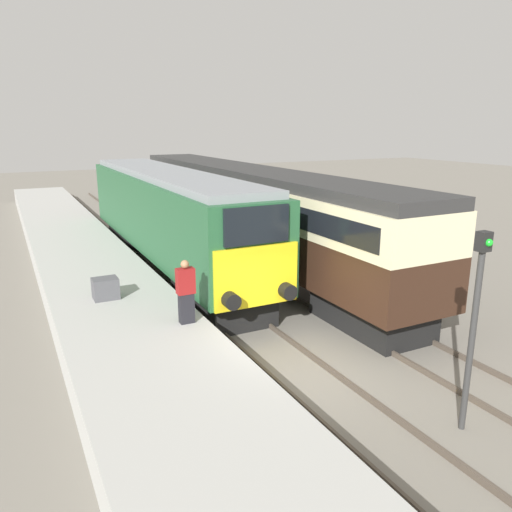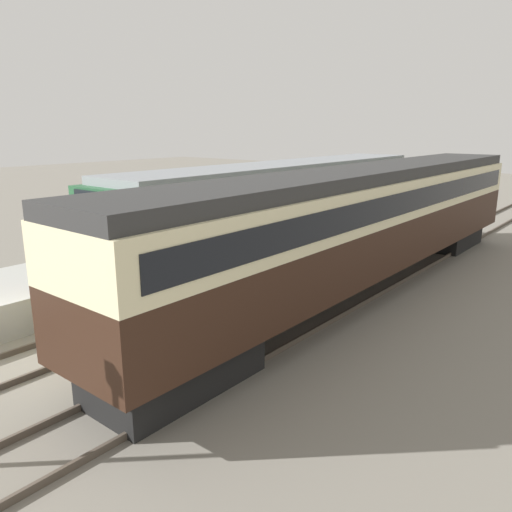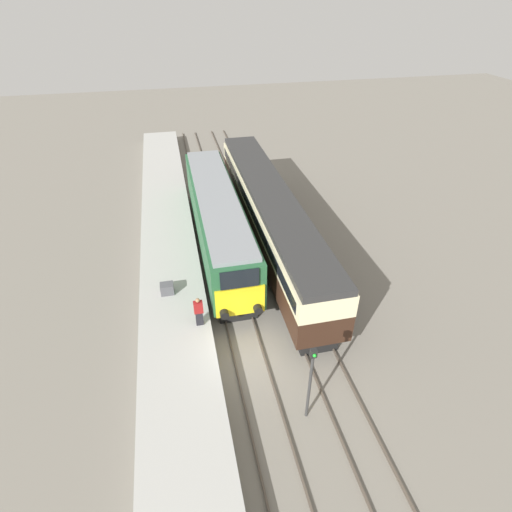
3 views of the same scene
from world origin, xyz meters
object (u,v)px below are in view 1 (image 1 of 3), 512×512
locomotive (168,215)px  person_on_platform (186,292)px  luggage_crate (106,288)px  signal_post (475,317)px  passenger_carriage (247,205)px

locomotive → person_on_platform: size_ratio=9.95×
luggage_crate → signal_post: bearing=-57.0°
person_on_platform → luggage_crate: person_on_platform is taller
person_on_platform → luggage_crate: (-1.46, 2.74, -0.50)m
signal_post → luggage_crate: 9.68m
passenger_carriage → person_on_platform: (-5.48, -7.82, -0.68)m
person_on_platform → signal_post: signal_post is taller
locomotive → luggage_crate: 6.48m
person_on_platform → passenger_carriage: bearing=55.0°
person_on_platform → signal_post: size_ratio=0.41×
passenger_carriage → person_on_platform: bearing=-125.0°
passenger_carriage → luggage_crate: passenger_carriage is taller
passenger_carriage → signal_post: (-1.70, -13.15, -0.12)m
passenger_carriage → luggage_crate: (-6.94, -5.08, -1.19)m
locomotive → signal_post: locomotive is taller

